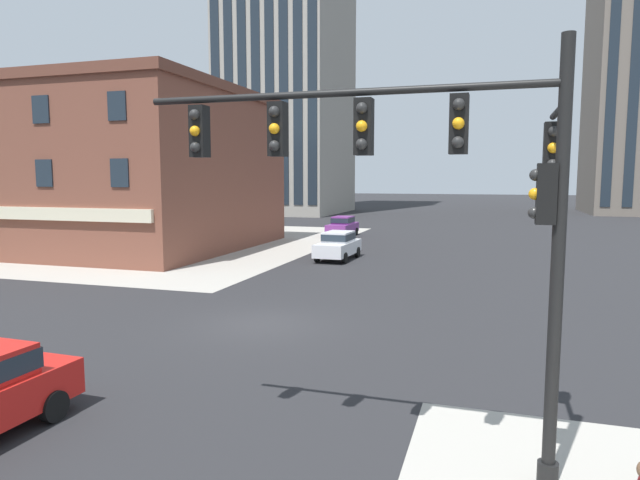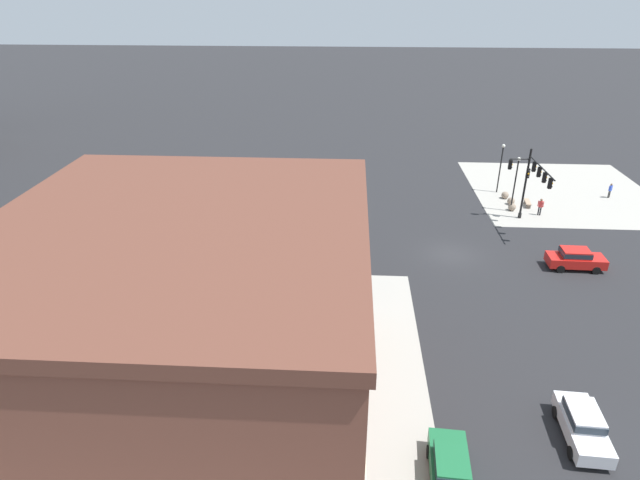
% 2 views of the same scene
% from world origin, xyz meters
% --- Properties ---
extents(ground_plane, '(320.00, 320.00, 0.00)m').
position_xyz_m(ground_plane, '(0.00, 0.00, 0.00)').
color(ground_plane, '#262628').
extents(sidewalk_far_corner, '(32.00, 32.00, 0.02)m').
position_xyz_m(sidewalk_far_corner, '(-20.00, 20.00, 0.00)').
color(sidewalk_far_corner, '#A8A399').
rests_on(sidewalk_far_corner, ground).
extents(traffic_signal_main, '(6.99, 2.09, 6.94)m').
position_xyz_m(traffic_signal_main, '(6.57, -7.76, 4.72)').
color(traffic_signal_main, black).
rests_on(traffic_signal_main, ground).
extents(car_main_southbound_near, '(1.94, 4.42, 1.68)m').
position_xyz_m(car_main_southbound_near, '(-4.79, 28.21, 0.92)').
color(car_main_southbound_near, '#7A3389').
rests_on(car_main_southbound_near, ground).
extents(car_cross_eastbound, '(2.01, 4.46, 1.68)m').
position_xyz_m(car_cross_eastbound, '(-1.55, 15.18, 0.92)').
color(car_cross_eastbound, silver).
rests_on(car_cross_eastbound, ground).
extents(storefront_block_near_corner, '(20.05, 17.88, 10.93)m').
position_xyz_m(storefront_block_near_corner, '(-18.83, 16.72, 5.47)').
color(storefront_block_near_corner, brown).
rests_on(storefront_block_near_corner, ground).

